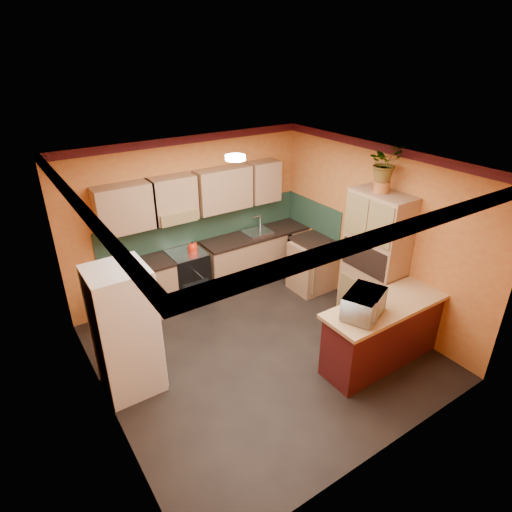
{
  "coord_description": "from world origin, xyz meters",
  "views": [
    {
      "loc": [
        -2.76,
        -4.01,
        3.95
      ],
      "look_at": [
        0.21,
        0.45,
        1.28
      ],
      "focal_mm": 30.0,
      "sensor_mm": 36.0,
      "label": 1
    }
  ],
  "objects_px": {
    "breakfast_bar": "(384,334)",
    "microwave": "(364,304)",
    "stove": "(188,277)",
    "fridge": "(125,331)",
    "pantry": "(374,261)",
    "base_cabinets_back": "(221,268)"
  },
  "relations": [
    {
      "from": "stove",
      "to": "breakfast_bar",
      "type": "xyz_separation_m",
      "value": [
        1.53,
        -2.87,
        -0.02
      ]
    },
    {
      "from": "microwave",
      "to": "pantry",
      "type": "bearing_deg",
      "value": 12.89
    },
    {
      "from": "pantry",
      "to": "microwave",
      "type": "height_order",
      "value": "pantry"
    },
    {
      "from": "base_cabinets_back",
      "to": "breakfast_bar",
      "type": "bearing_deg",
      "value": -72.47
    },
    {
      "from": "stove",
      "to": "fridge",
      "type": "xyz_separation_m",
      "value": [
        -1.49,
        -1.45,
        0.39
      ]
    },
    {
      "from": "fridge",
      "to": "microwave",
      "type": "relative_size",
      "value": 2.93
    },
    {
      "from": "fridge",
      "to": "breakfast_bar",
      "type": "relative_size",
      "value": 0.94
    },
    {
      "from": "base_cabinets_back",
      "to": "fridge",
      "type": "height_order",
      "value": "fridge"
    },
    {
      "from": "stove",
      "to": "pantry",
      "type": "height_order",
      "value": "pantry"
    },
    {
      "from": "fridge",
      "to": "breakfast_bar",
      "type": "xyz_separation_m",
      "value": [
        3.03,
        -1.42,
        -0.41
      ]
    },
    {
      "from": "base_cabinets_back",
      "to": "pantry",
      "type": "bearing_deg",
      "value": -54.52
    },
    {
      "from": "base_cabinets_back",
      "to": "pantry",
      "type": "distance_m",
      "value": 2.62
    },
    {
      "from": "base_cabinets_back",
      "to": "fridge",
      "type": "xyz_separation_m",
      "value": [
        -2.12,
        -1.45,
        0.41
      ]
    },
    {
      "from": "breakfast_bar",
      "to": "microwave",
      "type": "xyz_separation_m",
      "value": [
        -0.49,
        0.0,
        0.65
      ]
    },
    {
      "from": "stove",
      "to": "breakfast_bar",
      "type": "distance_m",
      "value": 3.25
    },
    {
      "from": "stove",
      "to": "microwave",
      "type": "bearing_deg",
      "value": -70.06
    },
    {
      "from": "pantry",
      "to": "fridge",
      "type": "bearing_deg",
      "value": 170.1
    },
    {
      "from": "breakfast_bar",
      "to": "microwave",
      "type": "relative_size",
      "value": 3.1
    },
    {
      "from": "microwave",
      "to": "base_cabinets_back",
      "type": "bearing_deg",
      "value": 74.37
    },
    {
      "from": "base_cabinets_back",
      "to": "breakfast_bar",
      "type": "distance_m",
      "value": 3.01
    },
    {
      "from": "stove",
      "to": "fridge",
      "type": "bearing_deg",
      "value": -135.91
    },
    {
      "from": "pantry",
      "to": "breakfast_bar",
      "type": "xyz_separation_m",
      "value": [
        -0.57,
        -0.79,
        -0.61
      ]
    }
  ]
}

